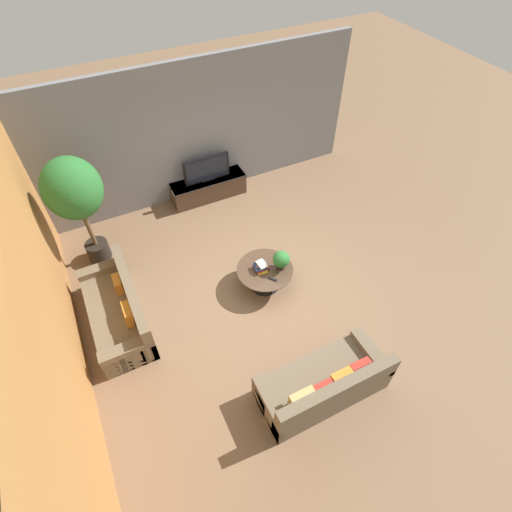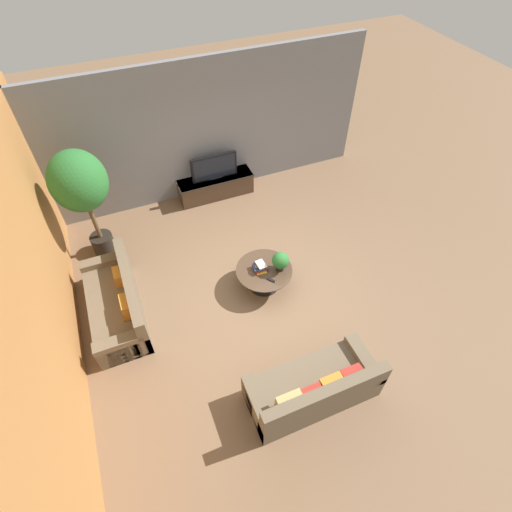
{
  "view_description": "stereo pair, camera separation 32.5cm",
  "coord_description": "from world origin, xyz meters",
  "px_view_note": "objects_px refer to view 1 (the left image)",
  "views": [
    {
      "loc": [
        -2.12,
        -4.06,
        5.9
      ],
      "look_at": [
        0.05,
        0.33,
        0.55
      ],
      "focal_mm": 28.0,
      "sensor_mm": 36.0,
      "label": 1
    },
    {
      "loc": [
        -1.83,
        -4.2,
        5.9
      ],
      "look_at": [
        0.05,
        0.33,
        0.55
      ],
      "focal_mm": 28.0,
      "sensor_mm": 36.0,
      "label": 2
    }
  ],
  "objects_px": {
    "coffee_table": "(265,274)",
    "television": "(207,169)",
    "media_console": "(209,188)",
    "potted_palm_tall": "(74,193)",
    "potted_plant_tabletop": "(281,260)",
    "couch_by_wall": "(119,311)",
    "couch_near_entry": "(324,384)"
  },
  "relations": [
    {
      "from": "media_console",
      "to": "couch_near_entry",
      "type": "xyz_separation_m",
      "value": [
        -0.22,
        -5.14,
        0.03
      ]
    },
    {
      "from": "potted_palm_tall",
      "to": "potted_plant_tabletop",
      "type": "relative_size",
      "value": 5.84
    },
    {
      "from": "television",
      "to": "potted_plant_tabletop",
      "type": "bearing_deg",
      "value": -85.61
    },
    {
      "from": "media_console",
      "to": "couch_by_wall",
      "type": "distance_m",
      "value": 3.62
    },
    {
      "from": "television",
      "to": "potted_palm_tall",
      "type": "xyz_separation_m",
      "value": [
        -2.65,
        -0.8,
        0.84
      ]
    },
    {
      "from": "couch_near_entry",
      "to": "potted_plant_tabletop",
      "type": "height_order",
      "value": "couch_near_entry"
    },
    {
      "from": "television",
      "to": "couch_by_wall",
      "type": "xyz_separation_m",
      "value": [
        -2.62,
        -2.5,
        -0.49
      ]
    },
    {
      "from": "coffee_table",
      "to": "potted_plant_tabletop",
      "type": "bearing_deg",
      "value": -20.88
    },
    {
      "from": "television",
      "to": "couch_by_wall",
      "type": "bearing_deg",
      "value": -136.41
    },
    {
      "from": "television",
      "to": "potted_palm_tall",
      "type": "bearing_deg",
      "value": -163.14
    },
    {
      "from": "potted_plant_tabletop",
      "to": "television",
      "type": "bearing_deg",
      "value": 94.39
    },
    {
      "from": "media_console",
      "to": "potted_palm_tall",
      "type": "bearing_deg",
      "value": -163.11
    },
    {
      "from": "television",
      "to": "potted_plant_tabletop",
      "type": "height_order",
      "value": "television"
    },
    {
      "from": "media_console",
      "to": "potted_palm_tall",
      "type": "distance_m",
      "value": 3.09
    },
    {
      "from": "media_console",
      "to": "television",
      "type": "height_order",
      "value": "television"
    },
    {
      "from": "potted_palm_tall",
      "to": "potted_plant_tabletop",
      "type": "bearing_deg",
      "value": -37.04
    },
    {
      "from": "couch_near_entry",
      "to": "potted_palm_tall",
      "type": "xyz_separation_m",
      "value": [
        -2.43,
        4.34,
        1.33
      ]
    },
    {
      "from": "couch_by_wall",
      "to": "potted_palm_tall",
      "type": "xyz_separation_m",
      "value": [
        -0.03,
        1.69,
        1.33
      ]
    },
    {
      "from": "couch_by_wall",
      "to": "potted_palm_tall",
      "type": "bearing_deg",
      "value": -179.04
    },
    {
      "from": "media_console",
      "to": "television",
      "type": "bearing_deg",
      "value": -90.0
    },
    {
      "from": "coffee_table",
      "to": "media_console",
      "type": "bearing_deg",
      "value": 89.26
    },
    {
      "from": "coffee_table",
      "to": "potted_plant_tabletop",
      "type": "height_order",
      "value": "potted_plant_tabletop"
    },
    {
      "from": "coffee_table",
      "to": "potted_palm_tall",
      "type": "xyz_separation_m",
      "value": [
        -2.61,
        2.07,
        1.31
      ]
    },
    {
      "from": "television",
      "to": "potted_plant_tabletop",
      "type": "relative_size",
      "value": 2.65
    },
    {
      "from": "media_console",
      "to": "potted_plant_tabletop",
      "type": "xyz_separation_m",
      "value": [
        0.23,
        -2.98,
        0.41
      ]
    },
    {
      "from": "couch_near_entry",
      "to": "potted_palm_tall",
      "type": "height_order",
      "value": "potted_palm_tall"
    },
    {
      "from": "couch_near_entry",
      "to": "potted_palm_tall",
      "type": "bearing_deg",
      "value": -60.69
    },
    {
      "from": "media_console",
      "to": "television",
      "type": "xyz_separation_m",
      "value": [
        0.0,
        -0.0,
        0.52
      ]
    },
    {
      "from": "potted_palm_tall",
      "to": "coffee_table",
      "type": "bearing_deg",
      "value": -38.4
    },
    {
      "from": "couch_by_wall",
      "to": "coffee_table",
      "type": "bearing_deg",
      "value": 81.67
    },
    {
      "from": "coffee_table",
      "to": "television",
      "type": "bearing_deg",
      "value": 89.26
    },
    {
      "from": "media_console",
      "to": "television",
      "type": "distance_m",
      "value": 0.52
    }
  ]
}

